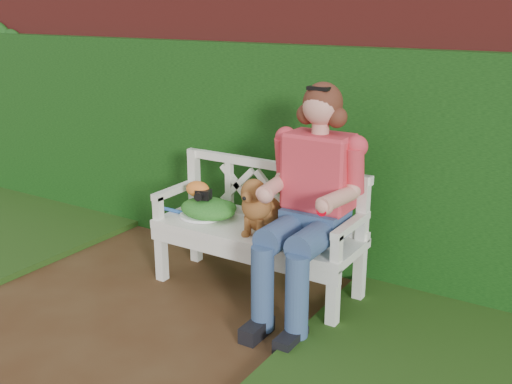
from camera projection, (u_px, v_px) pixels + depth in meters
The scene contains 10 objects.
ground at pixel (94, 335), 3.75m from camera, with size 60.00×60.00×0.00m, color #3F2312.
brick_wall at pixel (255, 115), 4.96m from camera, with size 10.00×0.30×2.20m, color maroon.
ivy_hedge at pixel (241, 150), 4.85m from camera, with size 10.00×0.18×1.70m, color #1F5817.
garden_bench at pixel (256, 260), 4.25m from camera, with size 1.58×0.60×0.48m, color white, non-canonical shape.
seated_woman at pixel (314, 200), 3.84m from camera, with size 0.66×0.88×1.56m, color #F94252, non-canonical shape.
dog at pixel (261, 204), 4.06m from camera, with size 0.27×0.37×0.41m, color brown, non-canonical shape.
tennis_racket at pixel (196, 216), 4.40m from camera, with size 0.60×0.25×0.03m, color silver, non-canonical shape.
green_bag at pixel (208, 208), 4.38m from camera, with size 0.43×0.33×0.15m, color #368E43, non-canonical shape.
camera_item at pixel (204, 194), 4.34m from camera, with size 0.11×0.08×0.07m, color black.
baseball_glove at pixel (198, 189), 4.38m from camera, with size 0.19×0.14×0.12m, color orange.
Camera 1 is at (2.63, -2.26, 1.98)m, focal length 42.00 mm.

